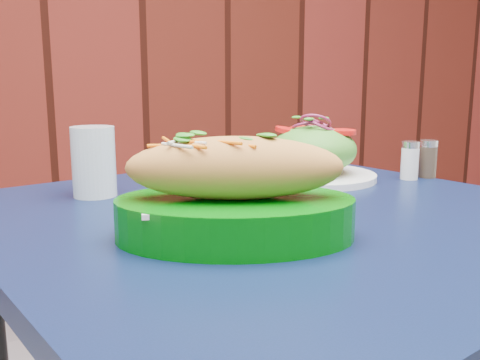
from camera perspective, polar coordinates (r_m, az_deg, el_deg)
name	(u,v)px	position (r m, az deg, el deg)	size (l,w,h in m)	color
cafe_table	(274,265)	(0.82, 3.69, -9.03)	(0.95, 0.95, 0.75)	black
banh_mi_basket	(235,196)	(0.63, -0.53, -1.74)	(0.34, 0.28, 0.13)	#006307
salad_plate	(313,154)	(1.01, 7.81, 2.71)	(0.24, 0.24, 0.12)	white
water_glass	(94,162)	(0.89, -15.33, 1.90)	(0.07, 0.07, 0.11)	silver
salt_shaker	(410,160)	(1.05, 17.67, 2.00)	(0.03, 0.03, 0.07)	white
pepper_shaker	(428,159)	(1.09, 19.41, 2.14)	(0.03, 0.03, 0.07)	#3F3326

